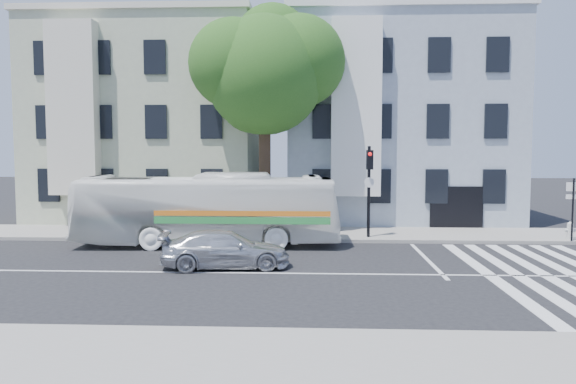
# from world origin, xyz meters

# --- Properties ---
(ground) EXTENTS (120.00, 120.00, 0.00)m
(ground) POSITION_xyz_m (0.00, 0.00, 0.00)
(ground) COLOR black
(ground) RESTS_ON ground
(sidewalk_far) EXTENTS (80.00, 4.00, 0.15)m
(sidewalk_far) POSITION_xyz_m (0.00, 8.00, 0.07)
(sidewalk_far) COLOR gray
(sidewalk_far) RESTS_ON ground
(sidewalk_near) EXTENTS (80.00, 4.00, 0.15)m
(sidewalk_near) POSITION_xyz_m (0.00, -8.00, 0.07)
(sidewalk_near) COLOR gray
(sidewalk_near) RESTS_ON ground
(building_left) EXTENTS (12.00, 10.00, 11.00)m
(building_left) POSITION_xyz_m (-7.00, 15.00, 5.50)
(building_left) COLOR #A3AB8F
(building_left) RESTS_ON ground
(building_right) EXTENTS (12.00, 10.00, 11.00)m
(building_right) POSITION_xyz_m (7.00, 15.00, 5.50)
(building_right) COLOR #8E98A9
(building_right) RESTS_ON ground
(street_tree) EXTENTS (7.30, 5.90, 11.10)m
(street_tree) POSITION_xyz_m (0.06, 8.74, 7.83)
(street_tree) COLOR #2D2116
(street_tree) RESTS_ON ground
(bus) EXTENTS (3.10, 11.06, 3.05)m
(bus) POSITION_xyz_m (-2.10, 5.10, 1.53)
(bus) COLOR white
(bus) RESTS_ON ground
(sedan) EXTENTS (2.38, 4.59, 1.27)m
(sedan) POSITION_xyz_m (-0.69, 0.79, 0.64)
(sedan) COLOR silver
(sedan) RESTS_ON ground
(hedge) EXTENTS (8.53, 1.26, 0.70)m
(hedge) POSITION_xyz_m (-3.88, 6.80, 0.50)
(hedge) COLOR #28531B
(hedge) RESTS_ON sidewalk_far
(traffic_signal) EXTENTS (0.44, 0.53, 4.18)m
(traffic_signal) POSITION_xyz_m (4.76, 6.69, 2.70)
(traffic_signal) COLOR black
(traffic_signal) RESTS_ON ground
(fire_hydrant) EXTENTS (0.43, 0.26, 0.79)m
(fire_hydrant) POSITION_xyz_m (13.37, 6.42, 0.55)
(fire_hydrant) COLOR silver
(fire_hydrant) RESTS_ON sidewalk_far
(far_sign_pole) EXTENTS (0.48, 0.21, 2.68)m
(far_sign_pole) POSITION_xyz_m (13.29, 6.14, 1.83)
(far_sign_pole) COLOR black
(far_sign_pole) RESTS_ON sidewalk_far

